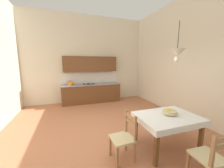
{
  "coord_description": "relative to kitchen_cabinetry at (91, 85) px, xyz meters",
  "views": [
    {
      "loc": [
        -0.99,
        -3.09,
        1.89
      ],
      "look_at": [
        0.43,
        0.9,
        1.2
      ],
      "focal_mm": 20.53,
      "sensor_mm": 36.0,
      "label": 1
    }
  ],
  "objects": [
    {
      "name": "dining_table",
      "position": [
        0.94,
        -3.99,
        -0.23
      ],
      "size": [
        1.32,
        0.97,
        0.75
      ],
      "color": "brown",
      "rests_on": "ground_plane"
    },
    {
      "name": "dining_chair_camera_side",
      "position": [
        0.93,
        -4.93,
        -0.41
      ],
      "size": [
        0.45,
        0.45,
        0.93
      ],
      "color": "#D1BC89",
      "rests_on": "ground_plane"
    },
    {
      "name": "kitchen_cabinetry",
      "position": [
        0.0,
        0.0,
        0.0
      ],
      "size": [
        2.77,
        0.63,
        2.2
      ],
      "color": "brown",
      "rests_on": "ground_plane"
    },
    {
      "name": "fruit_bowl",
      "position": [
        1.03,
        -3.95,
        -0.04
      ],
      "size": [
        0.3,
        0.3,
        0.12
      ],
      "color": "tan",
      "rests_on": "dining_table"
    },
    {
      "name": "dining_chair_tv_side",
      "position": [
        -0.1,
        -3.98,
        -0.41
      ],
      "size": [
        0.44,
        0.44,
        0.93
      ],
      "color": "#D1BC89",
      "rests_on": "ground_plane"
    },
    {
      "name": "wall_back",
      "position": [
        -0.11,
        0.33,
        1.2
      ],
      "size": [
        6.25,
        0.12,
        4.12
      ],
      "primitive_type": "cube",
      "color": "beige",
      "rests_on": "ground_plane"
    },
    {
      "name": "wall_right",
      "position": [
        2.78,
        -3.0,
        1.2
      ],
      "size": [
        0.12,
        7.14,
        4.12
      ],
      "primitive_type": "cube",
      "color": "beige",
      "rests_on": "ground_plane"
    },
    {
      "name": "ground_plane",
      "position": [
        -0.11,
        -3.0,
        -0.91
      ],
      "size": [
        6.25,
        7.14,
        0.1
      ],
      "primitive_type": "cube",
      "color": "#B7704C"
    },
    {
      "name": "pendant_lamp",
      "position": [
        1.06,
        -4.0,
        1.24
      ],
      "size": [
        0.32,
        0.32,
        0.8
      ],
      "color": "black"
    }
  ]
}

